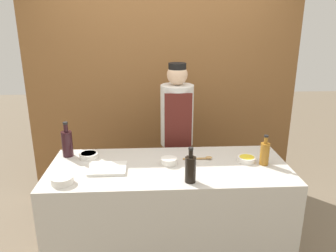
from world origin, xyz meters
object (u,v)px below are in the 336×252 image
object	(u,v)px
sauce_bowl_green	(62,180)
chef_center	(177,139)
sauce_bowl_white	(89,155)
sauce_bowl_brown	(169,161)
bottle_amber	(265,153)
wooden_spoon	(201,158)
sauce_bowl_yellow	(247,159)
bottle_wine	(67,143)
cutting_board	(108,168)
bottle_soy	(190,169)

from	to	relation	value
sauce_bowl_green	chef_center	xyz separation A→B (m)	(0.88, 0.92, -0.05)
sauce_bowl_white	sauce_bowl_brown	size ratio (longest dim) A/B	1.18
sauce_bowl_brown	bottle_amber	world-z (taller)	bottle_amber
wooden_spoon	sauce_bowl_yellow	bearing A→B (deg)	-9.88
wooden_spoon	chef_center	size ratio (longest dim) A/B	0.15
sauce_bowl_yellow	wooden_spoon	world-z (taller)	sauce_bowl_yellow
sauce_bowl_white	bottle_wine	world-z (taller)	bottle_wine
sauce_bowl_white	sauce_bowl_yellow	xyz separation A→B (m)	(1.30, -0.15, 0.00)
sauce_bowl_green	chef_center	world-z (taller)	chef_center
cutting_board	chef_center	bearing A→B (deg)	50.38
sauce_bowl_white	sauce_bowl_yellow	world-z (taller)	same
bottle_soy	bottle_wine	distance (m)	1.10
sauce_bowl_brown	chef_center	xyz separation A→B (m)	(0.11, 0.64, -0.05)
bottle_soy	chef_center	distance (m)	0.95
sauce_bowl_yellow	cutting_board	bearing A→B (deg)	-175.25
bottle_amber	bottle_soy	distance (m)	0.67
bottle_soy	bottle_wine	size ratio (longest dim) A/B	0.87
bottle_amber	bottle_soy	bearing A→B (deg)	-157.09
sauce_bowl_brown	bottle_wine	size ratio (longest dim) A/B	0.43
chef_center	bottle_wine	bearing A→B (deg)	-156.12
cutting_board	bottle_amber	bearing A→B (deg)	1.51
sauce_bowl_white	sauce_bowl_green	distance (m)	0.46
wooden_spoon	chef_center	distance (m)	0.58
sauce_bowl_white	bottle_wine	bearing A→B (deg)	165.70
sauce_bowl_brown	chef_center	world-z (taller)	chef_center
sauce_bowl_brown	chef_center	distance (m)	0.65
sauce_bowl_green	wooden_spoon	xyz separation A→B (m)	(1.04, 0.36, -0.02)
bottle_amber	bottle_wine	bearing A→B (deg)	170.83
sauce_bowl_white	wooden_spoon	distance (m)	0.94
sauce_bowl_white	chef_center	xyz separation A→B (m)	(0.78, 0.47, -0.05)
sauce_bowl_yellow	chef_center	size ratio (longest dim) A/B	0.09
bottle_soy	sauce_bowl_green	bearing A→B (deg)	178.41
sauce_bowl_white	bottle_amber	bearing A→B (deg)	-8.51
sauce_bowl_white	bottle_amber	size ratio (longest dim) A/B	0.63
sauce_bowl_brown	wooden_spoon	distance (m)	0.28
sauce_bowl_green	sauce_bowl_yellow	bearing A→B (deg)	11.97
bottle_wine	chef_center	bearing A→B (deg)	23.88
bottle_wine	sauce_bowl_green	bearing A→B (deg)	-81.56
sauce_bowl_white	bottle_amber	world-z (taller)	bottle_amber
cutting_board	bottle_amber	xyz separation A→B (m)	(1.23, 0.03, 0.09)
cutting_board	bottle_soy	size ratio (longest dim) A/B	1.08
sauce_bowl_white	cutting_board	size ratio (longest dim) A/B	0.55
sauce_bowl_brown	wooden_spoon	world-z (taller)	sauce_bowl_brown
sauce_bowl_green	bottle_amber	distance (m)	1.54
sauce_bowl_yellow	cutting_board	xyz separation A→B (m)	(-1.11, -0.09, -0.01)
chef_center	sauce_bowl_yellow	bearing A→B (deg)	-50.07
bottle_soy	chef_center	size ratio (longest dim) A/B	0.16
bottle_amber	chef_center	bearing A→B (deg)	133.28
bottle_amber	bottle_wine	world-z (taller)	bottle_wine
sauce_bowl_white	bottle_soy	world-z (taller)	bottle_soy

